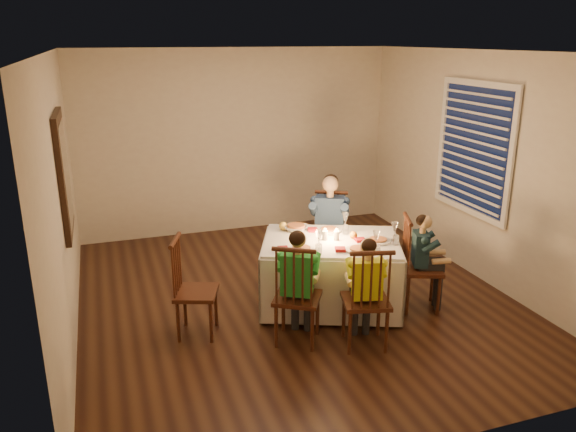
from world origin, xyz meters
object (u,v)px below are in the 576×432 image
object	(u,v)px
chair_extra	(199,333)
child_green	(297,340)
chair_near_right	(364,344)
serving_bowl	(296,228)
adult	(328,274)
chair_end	(419,307)
chair_adult	(328,274)
child_yellow	(364,344)
chair_near_left	(297,340)
dining_table	(331,259)
child_teal	(419,307)

from	to	relation	value
chair_extra	child_green	bearing A→B (deg)	-96.92
chair_near_right	chair_extra	xyz separation A→B (m)	(-1.42, 0.70, 0.00)
chair_near_right	serving_bowl	world-z (taller)	serving_bowl
chair_extra	adult	bearing A→B (deg)	-42.69
chair_end	serving_bowl	xyz separation A→B (m)	(-1.12, 0.75, 0.76)
chair_end	serving_bowl	distance (m)	1.55
serving_bowl	chair_adult	bearing A→B (deg)	33.38
chair_adult	adult	bearing A→B (deg)	0.00
child_green	child_yellow	size ratio (longest dim) A/B	1.05
chair_near_left	chair_adult	bearing A→B (deg)	-92.85
chair_extra	adult	distance (m)	1.95
chair_adult	serving_bowl	xyz separation A→B (m)	(-0.54, -0.36, 0.76)
dining_table	adult	xyz separation A→B (m)	(0.29, 0.75, -0.52)
chair_adult	child_yellow	size ratio (longest dim) A/B	0.95
chair_near_left	adult	world-z (taller)	adult
chair_end	child_teal	size ratio (longest dim) A/B	0.97
dining_table	child_yellow	world-z (taller)	dining_table
dining_table	chair_near_left	size ratio (longest dim) A/B	1.69
chair_near_left	child_yellow	bearing A→B (deg)	-174.75
dining_table	child_yellow	bearing A→B (deg)	-69.15
child_green	chair_end	bearing A→B (deg)	-140.63
chair_adult	chair_near_left	bearing A→B (deg)	-94.92
chair_adult	adult	size ratio (longest dim) A/B	0.82
child_teal	serving_bowl	world-z (taller)	serving_bowl
chair_adult	child_teal	distance (m)	1.24
chair_end	child_yellow	bearing A→B (deg)	140.09
chair_near_right	adult	size ratio (longest dim) A/B	0.82
child_green	child_teal	distance (m)	1.47
chair_end	adult	distance (m)	1.24
child_green	child_teal	bearing A→B (deg)	-140.63
chair_near_left	child_teal	bearing A→B (deg)	-140.63
adult	child_yellow	bearing A→B (deg)	-72.62
dining_table	child_green	xyz separation A→B (m)	(-0.58, -0.59, -0.52)
chair_adult	chair_near_right	bearing A→B (deg)	-72.62
child_green	serving_bowl	world-z (taller)	serving_bowl
child_green	serving_bowl	xyz separation A→B (m)	(0.33, 0.98, 0.76)
dining_table	chair_adult	bearing A→B (deg)	90.38
chair_near_right	serving_bowl	distance (m)	1.48
chair_adult	child_green	xyz separation A→B (m)	(-0.87, -1.33, 0.00)
chair_near_right	serving_bowl	bearing A→B (deg)	-64.89
dining_table	chair_extra	world-z (taller)	dining_table
chair_end	serving_bowl	size ratio (longest dim) A/B	4.17
serving_bowl	child_green	bearing A→B (deg)	-108.90
chair_near_right	child_green	size ratio (longest dim) A/B	0.91
child_yellow	child_teal	bearing A→B (deg)	-136.31
chair_end	serving_bowl	bearing A→B (deg)	77.23
chair_adult	chair_near_left	xyz separation A→B (m)	(-0.87, -1.33, 0.00)
chair_adult	child_yellow	xyz separation A→B (m)	(-0.31, -1.60, 0.00)
chair_near_left	adult	bearing A→B (deg)	-92.85
chair_end	child_teal	bearing A→B (deg)	0.00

